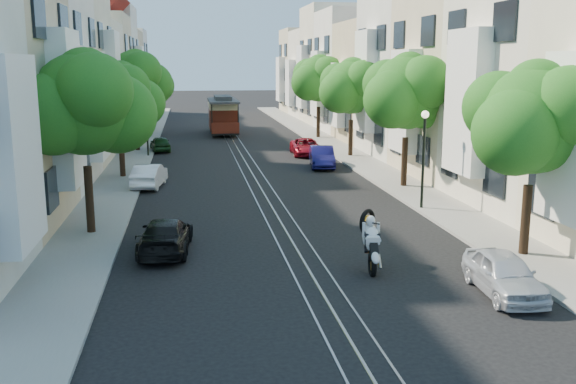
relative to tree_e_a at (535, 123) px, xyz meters
name	(u,v)px	position (x,y,z in m)	size (l,w,h in m)	color
ground	(235,144)	(-7.26, 31.02, -4.40)	(200.00, 200.00, 0.00)	black
sidewalk_east	(326,142)	(-0.01, 31.02, -4.34)	(2.50, 80.00, 0.12)	gray
sidewalk_west	(140,145)	(-14.51, 31.02, -4.34)	(2.50, 80.00, 0.12)	gray
rail_left	(228,144)	(-7.81, 31.02, -4.39)	(0.06, 80.00, 0.02)	gray
rail_slot	(235,144)	(-7.26, 31.02, -4.39)	(0.06, 80.00, 0.02)	gray
rail_right	(242,144)	(-6.71, 31.02, -4.39)	(0.06, 80.00, 0.02)	gray
lane_line	(235,144)	(-7.26, 31.02, -4.40)	(0.08, 80.00, 0.01)	tan
townhouses_east	(384,76)	(4.61, 30.94, 0.79)	(7.75, 72.00, 12.00)	beige
townhouses_west	(73,79)	(-19.13, 30.94, 0.68)	(7.75, 72.00, 11.76)	silver
tree_e_a	(535,123)	(0.00, 0.00, 0.00)	(4.72, 3.87, 6.27)	black
tree_e_b	(408,94)	(0.00, 12.00, 0.34)	(4.93, 4.08, 6.68)	black
tree_e_c	(353,88)	(0.00, 23.00, 0.20)	(4.84, 3.99, 6.52)	black
tree_e_d	(319,80)	(0.00, 34.00, 0.47)	(5.01, 4.16, 6.85)	black
tree_w_a	(85,106)	(-14.40, 5.00, 0.34)	(4.93, 4.08, 6.68)	black
tree_w_b	(120,98)	(-14.40, 17.00, 0.00)	(4.72, 3.87, 6.27)	black
tree_w_c	(136,80)	(-14.40, 28.00, 0.67)	(5.13, 4.28, 7.09)	black
tree_w_d	(146,82)	(-14.40, 39.00, 0.20)	(4.84, 3.99, 6.52)	black
lamp_east	(424,145)	(-0.96, 7.02, -1.55)	(0.32, 0.32, 4.16)	black
lamp_west	(147,115)	(-13.56, 25.02, -1.55)	(0.32, 0.32, 4.16)	black
sportbike_rider	(371,239)	(-5.40, -0.53, -3.42)	(0.76, 2.06, 1.83)	black
cable_car	(223,113)	(-7.76, 38.83, -2.57)	(2.54, 8.03, 3.08)	black
parked_car_e_near	(504,274)	(-2.37, -3.13, -3.81)	(1.39, 3.46, 1.18)	silver
parked_car_e_mid	(322,157)	(-2.86, 19.01, -3.76)	(1.36, 3.90, 1.28)	#0E0E46
parked_car_e_far	(306,147)	(-2.86, 24.33, -3.83)	(1.90, 4.12, 1.15)	maroon
parked_car_w_near	(166,235)	(-11.66, 2.34, -3.82)	(1.62, 3.99, 1.16)	black
parked_car_w_mid	(149,175)	(-12.86, 14.18, -3.80)	(1.28, 3.66, 1.21)	white
parked_car_w_far	(160,144)	(-12.86, 27.77, -3.85)	(1.30, 3.23, 1.10)	#153617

